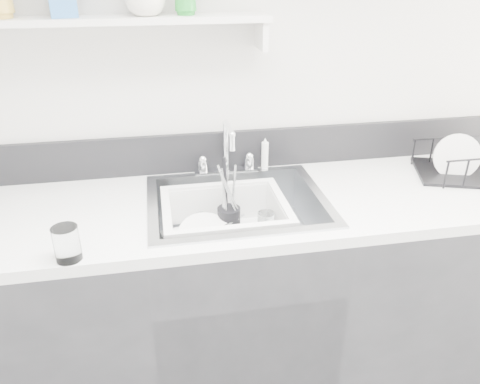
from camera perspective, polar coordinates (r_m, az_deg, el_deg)
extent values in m
cube|color=silver|center=(1.84, -2.06, 13.86)|extent=(3.50, 0.02, 2.60)
cube|color=#29292C|center=(1.95, -0.28, -13.68)|extent=(3.20, 0.62, 0.88)
cube|color=white|center=(1.69, -0.31, -1.69)|extent=(3.20, 0.62, 0.04)
cube|color=black|center=(1.92, -1.91, 5.07)|extent=(3.20, 0.02, 0.16)
cube|color=silver|center=(1.91, -1.68, 2.60)|extent=(0.26, 0.06, 0.02)
cylinder|color=silver|center=(1.89, -4.54, 3.13)|extent=(0.04, 0.04, 0.05)
cylinder|color=silver|center=(1.91, 1.13, 3.55)|extent=(0.04, 0.04, 0.05)
cylinder|color=silver|center=(1.87, -1.72, 5.46)|extent=(0.02, 0.02, 0.20)
cylinder|color=silver|center=(1.76, -1.38, 7.79)|extent=(0.02, 0.15, 0.02)
cylinder|color=white|center=(1.91, 3.05, 4.65)|extent=(0.03, 0.03, 0.14)
cube|color=silver|center=(1.71, -14.19, 19.70)|extent=(1.00, 0.16, 0.02)
cube|color=silver|center=(1.76, 2.63, 18.62)|extent=(0.02, 0.14, 0.10)
cylinder|color=white|center=(1.70, -3.78, -6.47)|extent=(0.22, 0.22, 0.01)
cylinder|color=white|center=(1.70, -3.65, -5.99)|extent=(0.21, 0.21, 0.01)
cylinder|color=white|center=(1.68, -4.17, -5.22)|extent=(0.24, 0.23, 0.09)
cylinder|color=black|center=(1.76, -1.36, -3.53)|extent=(0.09, 0.09, 0.11)
cylinder|color=silver|center=(1.72, -1.84, -0.60)|extent=(0.01, 0.05, 0.21)
cylinder|color=silver|center=(1.71, -0.88, -1.12)|extent=(0.02, 0.04, 0.19)
cylinder|color=black|center=(1.70, -1.76, -0.02)|extent=(0.01, 0.06, 0.23)
cylinder|color=white|center=(1.75, 3.19, -3.91)|extent=(0.07, 0.07, 0.09)
cylinder|color=white|center=(1.43, -20.37, -5.92)|extent=(0.09, 0.09, 0.11)
imported|color=white|center=(1.73, 3.28, -5.53)|extent=(0.12, 0.12, 0.03)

